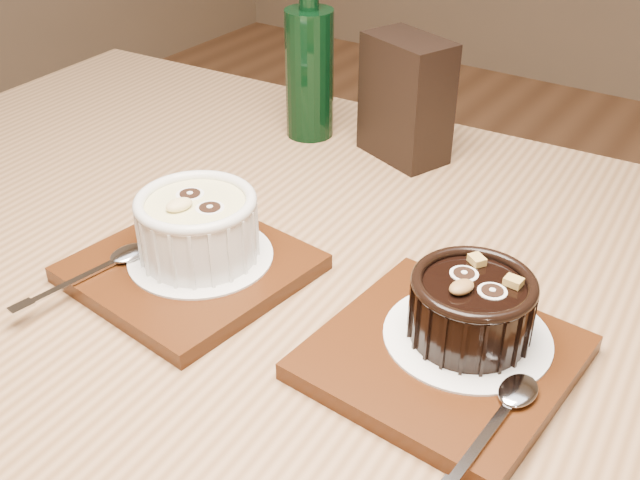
# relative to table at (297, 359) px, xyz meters

# --- Properties ---
(table) EXTENTS (1.24, 0.87, 0.75)m
(table) POSITION_rel_table_xyz_m (0.00, 0.00, 0.00)
(table) COLOR brown
(table) RESTS_ON ground
(tray_left) EXTENTS (0.20, 0.20, 0.01)m
(tray_left) POSITION_rel_table_xyz_m (-0.08, -0.04, 0.10)
(tray_left) COLOR #441F0B
(tray_left) RESTS_ON table
(doily_left) EXTENTS (0.13, 0.13, 0.00)m
(doily_left) POSITION_rel_table_xyz_m (-0.08, -0.03, 0.11)
(doily_left) COLOR white
(doily_left) RESTS_ON tray_left
(ramekin_white) EXTENTS (0.11, 0.11, 0.06)m
(ramekin_white) POSITION_rel_table_xyz_m (-0.08, -0.03, 0.14)
(ramekin_white) COLOR silver
(ramekin_white) RESTS_ON doily_left
(spoon_left) EXTENTS (0.05, 0.14, 0.01)m
(spoon_left) POSITION_rel_table_xyz_m (-0.14, -0.10, 0.11)
(spoon_left) COLOR silver
(spoon_left) RESTS_ON tray_left
(tray_right) EXTENTS (0.19, 0.19, 0.01)m
(tray_right) POSITION_rel_table_xyz_m (0.16, -0.03, 0.10)
(tray_right) COLOR #441F0B
(tray_right) RESTS_ON table
(doily_right) EXTENTS (0.13, 0.13, 0.00)m
(doily_right) POSITION_rel_table_xyz_m (0.16, -0.00, 0.11)
(doily_right) COLOR white
(doily_right) RESTS_ON tray_right
(ramekin_dark) EXTENTS (0.09, 0.09, 0.06)m
(ramekin_dark) POSITION_rel_table_xyz_m (0.16, -0.00, 0.14)
(ramekin_dark) COLOR black
(ramekin_dark) RESTS_ON doily_right
(spoon_right) EXTENTS (0.03, 0.14, 0.01)m
(spoon_right) POSITION_rel_table_xyz_m (0.22, -0.07, 0.11)
(spoon_right) COLOR silver
(spoon_right) RESTS_ON tray_right
(condiment_stand) EXTENTS (0.11, 0.09, 0.14)m
(condiment_stand) POSITION_rel_table_xyz_m (-0.05, 0.28, 0.16)
(condiment_stand) COLOR black
(condiment_stand) RESTS_ON table
(green_bottle) EXTENTS (0.06, 0.06, 0.22)m
(green_bottle) POSITION_rel_table_xyz_m (-0.17, 0.27, 0.17)
(green_bottle) COLOR black
(green_bottle) RESTS_ON table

